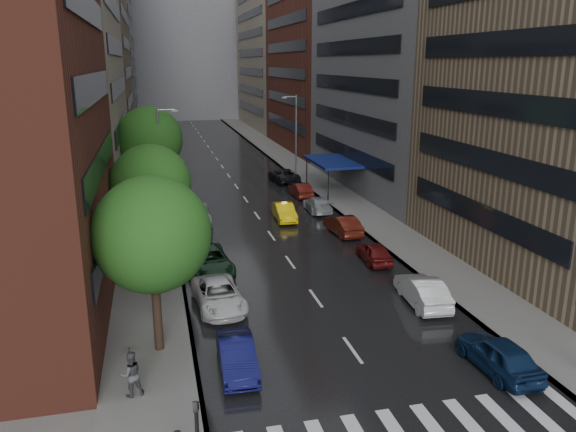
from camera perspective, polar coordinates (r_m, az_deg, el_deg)
The scene contains 18 objects.
ground at distance 23.42m, azimuth 10.07°, elevation -17.86°, with size 220.00×220.00×0.00m, color gray.
road at distance 69.49m, azimuth -6.49°, elevation 4.73°, with size 14.00×140.00×0.01m, color black.
sidewalk_left at distance 68.98m, azimuth -13.94°, elevation 4.35°, with size 4.00×140.00×0.15m, color gray.
sidewalk_right at distance 71.11m, azimuth 0.75°, elevation 5.13°, with size 4.00×140.00×0.15m, color gray.
crosswalk at distance 22.01m, azimuth 12.78°, elevation -20.41°, with size 13.15×2.80×0.01m.
buildings_left at distance 76.95m, azimuth -19.42°, elevation 16.98°, with size 8.00×108.00×38.00m.
buildings_right at distance 78.10m, azimuth 3.98°, elevation 17.03°, with size 8.05×109.10×36.00m.
building_far at distance 136.09m, azimuth -10.50°, elevation 16.52°, with size 40.00×14.00×32.00m, color slate.
tree_near at distance 24.81m, azimuth -13.66°, elevation -1.85°, with size 5.12×5.12×8.16m.
tree_mid at distance 35.73m, azimuth -13.76°, elevation 3.13°, with size 4.98×4.98×7.94m.
tree_far at distance 50.41m, azimuth -13.90°, elevation 7.52°, with size 5.72×5.72×9.11m.
taxi at distance 46.62m, azimuth -0.37°, elevation 0.42°, with size 1.50×4.29×1.41m, color yellow.
parked_cars_left at distance 37.02m, azimuth -8.34°, elevation -3.69°, with size 3.08×28.35×1.57m.
parked_cars_right at distance 44.19m, azimuth 5.04°, elevation -0.45°, with size 2.87×45.25×1.56m.
ped_black_umbrella at distance 23.22m, azimuth -15.71°, elevation -14.58°, with size 1.05×0.98×2.09m.
street_lamp_left at distance 48.45m, azimuth -12.75°, elevation 5.68°, with size 1.74×0.22×9.00m.
street_lamp_right at distance 65.29m, azimuth 0.76°, elevation 8.48°, with size 1.74×0.22×9.00m.
awning at distance 56.39m, azimuth 4.52°, elevation 5.53°, with size 4.00×8.00×3.12m.
Camera 1 is at (-8.31, -17.80, 12.75)m, focal length 35.00 mm.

